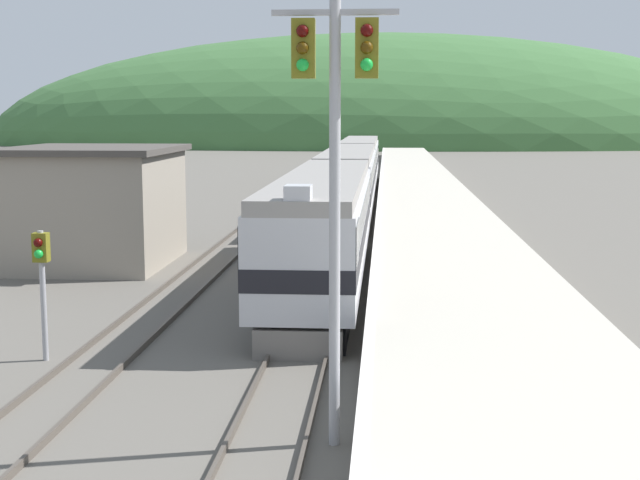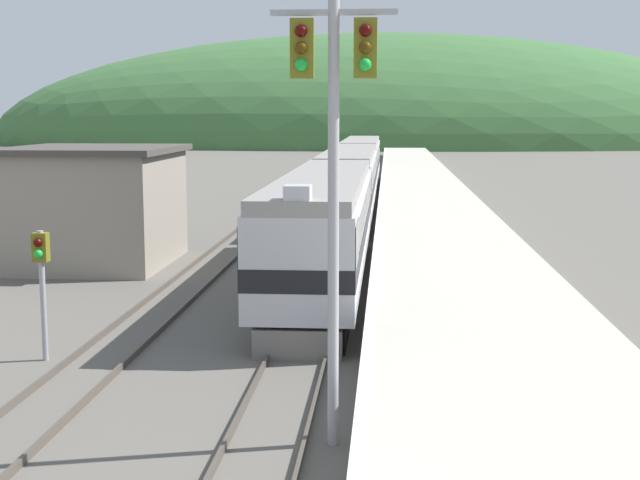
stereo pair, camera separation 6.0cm
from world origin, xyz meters
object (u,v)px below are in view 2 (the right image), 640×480
Objects in this scene: signal_post_siding at (41,267)px; carriage_second at (350,181)px; signal_mast_main at (333,133)px; express_train_lead_car at (324,226)px; carriage_third at (361,161)px.

carriage_second is at bearing 78.66° from signal_post_siding.
express_train_lead_car is at bearing 94.72° from signal_mast_main.
carriage_second and carriage_third have the same top height.
signal_mast_main is 2.68× the size of signal_post_siding.
express_train_lead_car is 0.94× the size of carriage_third.
signal_mast_main is (1.23, -14.84, 3.53)m from express_train_lead_car.
carriage_second is (0.00, 21.11, -0.01)m from express_train_lead_car.
signal_post_siding is (-6.19, -9.77, 0.17)m from express_train_lead_car.
carriage_third is at bearing 90.00° from express_train_lead_car.
carriage_third is at bearing 90.00° from carriage_second.
carriage_third is (0.00, 42.64, -0.01)m from express_train_lead_car.
express_train_lead_car reaches higher than carriage_second.
signal_post_siding is (-6.19, -30.88, 0.18)m from carriage_second.
carriage_second is 31.50m from signal_post_siding.
signal_mast_main reaches higher than express_train_lead_car.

